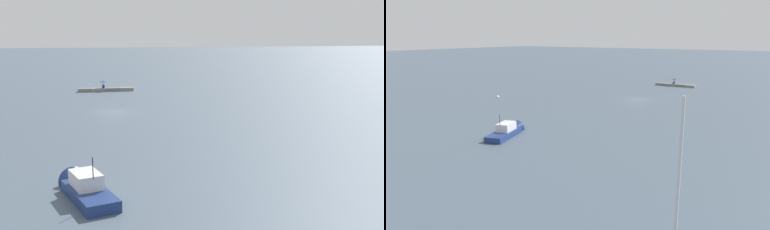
# 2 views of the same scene
# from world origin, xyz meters

# --- Properties ---
(ground_plane) EXTENTS (500.00, 500.00, 0.00)m
(ground_plane) POSITION_xyz_m (0.00, 0.00, 0.00)
(ground_plane) COLOR #475666
(seawall_pier) EXTENTS (9.36, 1.50, 0.57)m
(seawall_pier) POSITION_xyz_m (0.00, -21.56, 0.28)
(seawall_pier) COLOR gray
(seawall_pier) RESTS_ON ground_plane
(person_seated_blue_left) EXTENTS (0.49, 0.66, 0.73)m
(person_seated_blue_left) POSITION_xyz_m (0.41, -21.57, 0.82)
(person_seated_blue_left) COLOR #1E2333
(person_seated_blue_left) RESTS_ON seawall_pier
(umbrella_open_navy) EXTENTS (1.39, 1.39, 1.30)m
(umbrella_open_navy) POSITION_xyz_m (0.39, -21.61, 1.69)
(umbrella_open_navy) COLOR black
(umbrella_open_navy) RESTS_ON seawall_pier
(motorboat_navy_near) EXTENTS (3.82, 6.82, 3.66)m
(motorboat_navy_near) POSITION_xyz_m (3.34, 31.39, 0.39)
(motorboat_navy_near) COLOR navy
(motorboat_navy_near) RESTS_ON ground_plane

